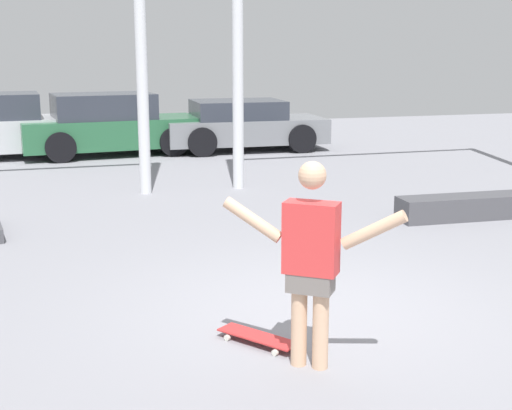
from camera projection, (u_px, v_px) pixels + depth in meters
name	position (u px, v px, depth m)	size (l,w,h in m)	color
ground_plane	(320.00, 310.00, 7.04)	(36.00, 36.00, 0.00)	gray
skateboarder	(311.00, 256.00, 5.60)	(1.25, 0.96, 1.69)	#DBAD89
skateboard	(258.00, 337.00, 6.22)	(0.62, 0.74, 0.08)	red
grind_box	(478.00, 206.00, 10.81)	(2.52, 0.51, 0.35)	#47474C
parked_car_green	(109.00, 125.00, 17.10)	(4.36, 2.17, 1.47)	#28603D
parked_car_grey	(242.00, 125.00, 17.94)	(4.06, 2.09, 1.25)	slate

